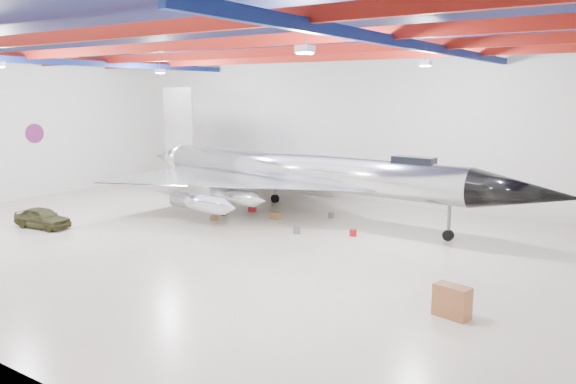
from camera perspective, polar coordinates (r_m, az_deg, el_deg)
The scene contains 15 objects.
floor at distance 32.43m, azimuth -7.73°, elevation -4.59°, with size 40.00×40.00×0.00m, color #B8AD93.
wall_back at distance 43.79m, azimuth 5.30°, elevation 6.57°, with size 40.00×40.00×0.00m, color silver.
wall_left at distance 47.22m, azimuth -26.48°, elevation 5.81°, with size 30.00×30.00×0.00m, color silver.
ceiling at distance 31.50m, azimuth -8.22°, elevation 15.15°, with size 40.00×40.00×0.00m, color #0A0F38.
ceiling_structure at distance 31.45m, azimuth -8.19°, elevation 13.92°, with size 39.50×29.50×1.08m.
wall_roundel at distance 48.22m, azimuth -24.34°, elevation 5.45°, with size 1.50×1.50×0.10m, color #B21414.
jet_aircraft at distance 36.81m, azimuth 1.36°, elevation 1.70°, with size 31.27×18.72×8.52m.
jeep at distance 37.35m, azimuth -23.68°, elevation -2.40°, with size 1.51×3.74×1.27m, color #35341A.
desk at distance 21.85m, azimuth 16.32°, elevation -10.61°, with size 1.32×0.66×1.21m, color brown.
crate_ply at distance 36.64m, azimuth -7.48°, elevation -2.62°, with size 0.46×0.37×0.32m, color olive.
toolbox_red at distance 39.07m, azimuth -3.64°, elevation -1.72°, with size 0.52×0.41×0.36m, color maroon.
engine_drum at distance 32.91m, azimuth 0.90°, elevation -3.94°, with size 0.42×0.42×0.37m, color #59595B.
parts_bin at distance 36.67m, azimuth -1.27°, elevation -2.43°, with size 0.62×0.49×0.43m, color olive.
tool_chest at distance 32.62m, azimuth 6.62°, elevation -4.13°, with size 0.43×0.43×0.38m, color maroon.
spares_box at distance 37.18m, azimuth 4.41°, elevation -2.34°, with size 0.39×0.39×0.35m, color #59595B.
Camera 1 is at (20.95, -23.36, 8.20)m, focal length 35.00 mm.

